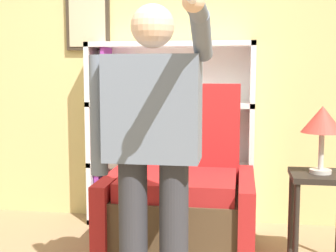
{
  "coord_description": "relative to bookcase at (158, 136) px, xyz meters",
  "views": [
    {
      "loc": [
        0.74,
        -1.93,
        1.28
      ],
      "look_at": [
        0.32,
        0.73,
        0.96
      ],
      "focal_mm": 50.0,
      "sensor_mm": 36.0,
      "label": 1
    }
  ],
  "objects": [
    {
      "name": "armchair",
      "position": [
        0.28,
        -0.7,
        -0.36
      ],
      "size": [
        0.99,
        0.83,
        1.19
      ],
      "color": "#4C3823",
      "rests_on": "ground_plane"
    },
    {
      "name": "wall_back",
      "position": [
        -0.06,
        0.16,
        0.66
      ],
      "size": [
        8.0,
        0.11,
        2.8
      ],
      "color": "tan",
      "rests_on": "ground_plane"
    },
    {
      "name": "table_lamp",
      "position": [
        1.19,
        -0.77,
        0.23
      ],
      "size": [
        0.26,
        0.26,
        0.43
      ],
      "color": "#B7B2A8",
      "rests_on": "side_table"
    },
    {
      "name": "person_standing",
      "position": [
        0.25,
        -1.52,
        0.19
      ],
      "size": [
        0.62,
        0.78,
        1.61
      ],
      "color": "#2D2D33",
      "rests_on": "ground_plane"
    },
    {
      "name": "bookcase",
      "position": [
        0.0,
        0.0,
        0.0
      ],
      "size": [
        1.37,
        0.28,
        1.52
      ],
      "color": "white",
      "rests_on": "ground_plane"
    },
    {
      "name": "side_table",
      "position": [
        1.19,
        -0.77,
        -0.24
      ],
      "size": [
        0.37,
        0.37,
        0.64
      ],
      "color": "black",
      "rests_on": "ground_plane"
    }
  ]
}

